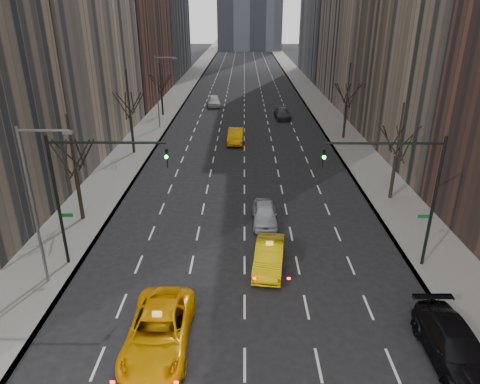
{
  "coord_description": "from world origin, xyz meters",
  "views": [
    {
      "loc": [
        -0.08,
        -10.33,
        14.37
      ],
      "look_at": [
        -0.31,
        15.18,
        3.5
      ],
      "focal_mm": 32.0,
      "sensor_mm": 36.0,
      "label": 1
    }
  ],
  "objects_px": {
    "taxi_suv": "(159,331)",
    "silver_sedan_ahead": "(265,214)",
    "taxi_sedan": "(269,256)",
    "parked_suv_black": "(455,347)"
  },
  "relations": [
    {
      "from": "taxi_sedan",
      "to": "parked_suv_black",
      "type": "bearing_deg",
      "value": -36.74
    },
    {
      "from": "taxi_suv",
      "to": "silver_sedan_ahead",
      "type": "bearing_deg",
      "value": 66.22
    },
    {
      "from": "taxi_suv",
      "to": "taxi_sedan",
      "type": "bearing_deg",
      "value": 50.3
    },
    {
      "from": "taxi_suv",
      "to": "taxi_sedan",
      "type": "xyz_separation_m",
      "value": [
        5.41,
        6.62,
        -0.07
      ]
    },
    {
      "from": "taxi_sedan",
      "to": "parked_suv_black",
      "type": "relative_size",
      "value": 0.84
    },
    {
      "from": "taxi_suv",
      "to": "taxi_sedan",
      "type": "relative_size",
      "value": 1.29
    },
    {
      "from": "taxi_suv",
      "to": "parked_suv_black",
      "type": "height_order",
      "value": "taxi_suv"
    },
    {
      "from": "taxi_suv",
      "to": "parked_suv_black",
      "type": "xyz_separation_m",
      "value": [
        13.14,
        -0.84,
        -0.04
      ]
    },
    {
      "from": "silver_sedan_ahead",
      "to": "parked_suv_black",
      "type": "xyz_separation_m",
      "value": [
        7.73,
        -13.35,
        0.08
      ]
    },
    {
      "from": "taxi_suv",
      "to": "taxi_sedan",
      "type": "height_order",
      "value": "taxi_suv"
    }
  ]
}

